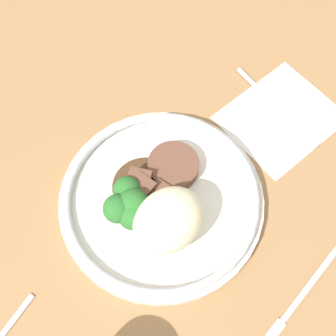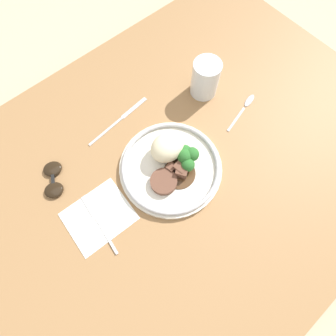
% 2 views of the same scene
% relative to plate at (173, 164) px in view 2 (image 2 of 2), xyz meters
% --- Properties ---
extents(ground_plane, '(8.00, 8.00, 0.00)m').
position_rel_plate_xyz_m(ground_plane, '(-0.05, -0.00, -0.06)').
color(ground_plane, tan).
extents(dining_table, '(1.45, 0.97, 0.04)m').
position_rel_plate_xyz_m(dining_table, '(-0.05, -0.00, -0.04)').
color(dining_table, olive).
rests_on(dining_table, ground).
extents(napkin, '(0.17, 0.15, 0.00)m').
position_rel_plate_xyz_m(napkin, '(-0.23, 0.02, -0.02)').
color(napkin, white).
rests_on(napkin, dining_table).
extents(plate, '(0.28, 0.28, 0.09)m').
position_rel_plate_xyz_m(plate, '(0.00, 0.00, 0.00)').
color(plate, silver).
rests_on(plate, dining_table).
extents(juice_glass, '(0.08, 0.08, 0.11)m').
position_rel_plate_xyz_m(juice_glass, '(0.24, 0.13, 0.03)').
color(juice_glass, '#F4AD19').
rests_on(juice_glass, dining_table).
extents(fork, '(0.03, 0.17, 0.00)m').
position_rel_plate_xyz_m(fork, '(-0.24, 0.02, -0.02)').
color(fork, '#B7B7BC').
rests_on(fork, napkin).
extents(knife, '(0.22, 0.03, 0.00)m').
position_rel_plate_xyz_m(knife, '(-0.02, 0.21, -0.02)').
color(knife, '#B7B7BC').
rests_on(knife, dining_table).
extents(spoon, '(0.15, 0.05, 0.01)m').
position_rel_plate_xyz_m(spoon, '(0.30, 0.01, -0.02)').
color(spoon, '#B7B7BC').
rests_on(spoon, dining_table).
extents(sunglasses, '(0.09, 0.12, 0.02)m').
position_rel_plate_xyz_m(sunglasses, '(-0.26, 0.18, -0.02)').
color(sunglasses, black).
rests_on(sunglasses, dining_table).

